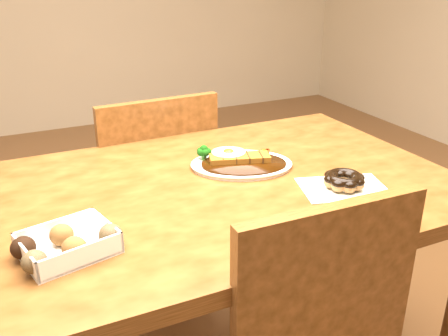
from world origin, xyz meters
name	(u,v)px	position (x,y,z in m)	size (l,w,h in m)	color
table	(218,218)	(0.00, 0.00, 0.65)	(1.20, 0.80, 0.75)	#43260D
chair_far	(151,197)	(-0.02, 0.53, 0.48)	(0.44, 0.44, 0.87)	#43260D
katsu_curry_plate	(240,162)	(0.10, 0.08, 0.76)	(0.32, 0.28, 0.05)	white
donut_box	(66,244)	(-0.40, -0.17, 0.77)	(0.21, 0.17, 0.05)	white
pon_de_ring	(344,181)	(0.27, -0.16, 0.77)	(0.24, 0.20, 0.04)	silver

